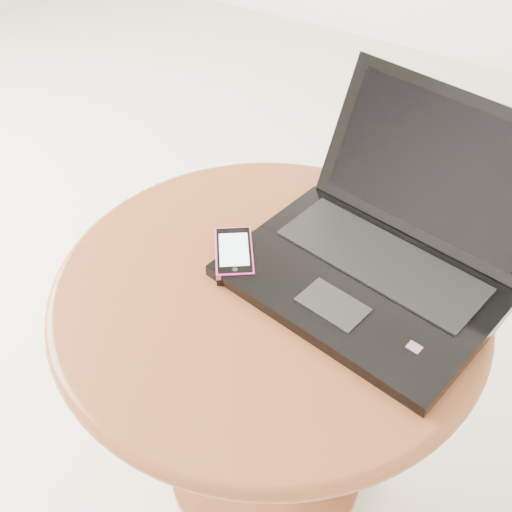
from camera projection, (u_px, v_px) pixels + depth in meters
The scene contains 4 objects.
table at pixel (268, 336), 1.08m from camera, with size 0.66×0.66×0.52m.
laptop at pixel (383, 249), 1.00m from camera, with size 0.44×0.42×0.23m.
phone_black at pixel (240, 258), 1.04m from camera, with size 0.11×0.13×0.01m.
phone_pink at pixel (234, 252), 1.03m from camera, with size 0.11×0.12×0.01m.
Camera 1 is at (0.38, -0.50, 1.24)m, focal length 47.62 mm.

